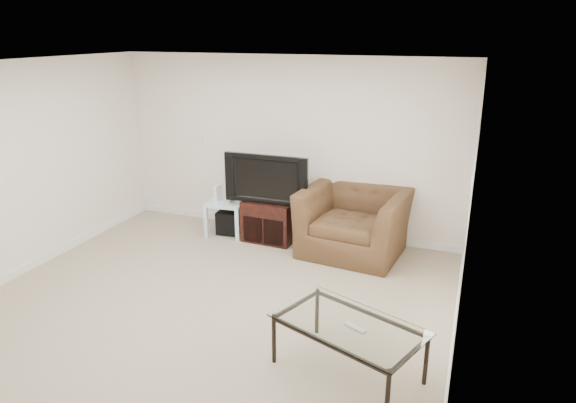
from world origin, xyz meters
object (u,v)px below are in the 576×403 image
at_px(recliner, 354,211).
at_px(side_table, 227,217).
at_px(tv_stand, 270,220).
at_px(subwoofer, 230,221).
at_px(television, 269,177).
at_px(coffee_table, 348,348).

bearing_deg(recliner, side_table, -174.07).
height_order(side_table, recliner, recliner).
distance_m(tv_stand, subwoofer, 0.65).
bearing_deg(recliner, tv_stand, -174.07).
xyz_separation_m(tv_stand, subwoofer, (-0.64, 0.02, -0.11)).
xyz_separation_m(tv_stand, television, (-0.00, -0.03, 0.63)).
bearing_deg(subwoofer, recliner, -0.75).
distance_m(television, subwoofer, 0.98).
relative_size(recliner, coffee_table, 1.07).
relative_size(tv_stand, television, 0.64).
xyz_separation_m(tv_stand, side_table, (-0.67, 0.00, -0.04)).
bearing_deg(tv_stand, subwoofer, -179.75).
bearing_deg(television, coffee_table, -55.99).
distance_m(side_table, recliner, 1.88).
bearing_deg(television, tv_stand, 86.48).
relative_size(television, coffee_table, 0.88).
bearing_deg(coffee_table, television, 125.14).
height_order(television, side_table, television).
xyz_separation_m(side_table, subwoofer, (0.03, 0.02, -0.07)).
xyz_separation_m(television, side_table, (-0.67, 0.03, -0.67)).
xyz_separation_m(subwoofer, coffee_table, (2.38, -2.53, 0.06)).
bearing_deg(television, subwoofer, 174.12).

